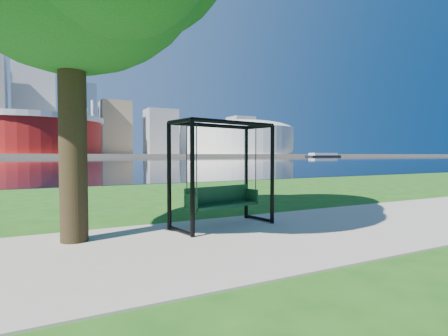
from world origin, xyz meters
TOP-DOWN VIEW (x-y plane):
  - ground at (0.00, 0.00)m, footprint 900.00×900.00m
  - path at (0.00, -0.50)m, footprint 120.00×4.00m
  - river at (0.00, 102.00)m, footprint 900.00×180.00m
  - far_bank at (0.00, 306.00)m, footprint 900.00×228.00m
  - stadium at (-10.00, 235.00)m, footprint 83.00×83.00m
  - arena at (135.00, 235.00)m, footprint 84.00×84.00m
  - skyline at (-4.27, 319.39)m, footprint 392.00×66.00m
  - swing at (-0.01, 0.63)m, footprint 2.31×1.34m
  - barge at (169.18, 178.04)m, footprint 27.89×8.90m

SIDE VIEW (x-z plane):
  - ground at x=0.00m, z-range 0.00..0.00m
  - river at x=0.00m, z-range 0.00..0.02m
  - path at x=0.00m, z-range 0.00..0.03m
  - far_bank at x=0.00m, z-range 0.00..2.00m
  - swing at x=-0.01m, z-range -0.04..2.19m
  - barge at x=169.18m, z-range -0.13..2.62m
  - stadium at x=-10.00m, z-range -1.77..30.23m
  - arena at x=135.00m, z-range 2.59..29.15m
  - skyline at x=-4.27m, z-range -12.36..84.14m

